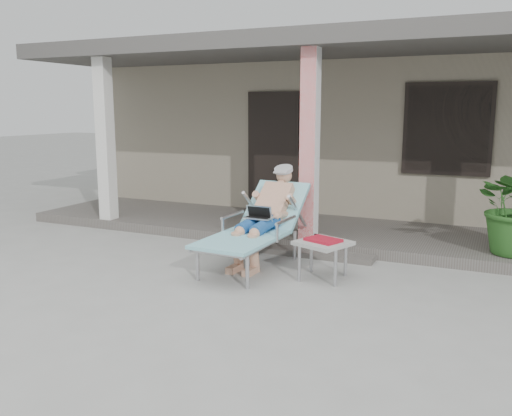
% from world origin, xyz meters
% --- Properties ---
extents(ground, '(60.00, 60.00, 0.00)m').
position_xyz_m(ground, '(0.00, 0.00, 0.00)').
color(ground, '#9E9E99').
rests_on(ground, ground).
extents(house, '(10.40, 5.40, 3.30)m').
position_xyz_m(house, '(0.00, 6.50, 1.67)').
color(house, gray).
rests_on(house, ground).
extents(porch_deck, '(10.00, 2.00, 0.15)m').
position_xyz_m(porch_deck, '(0.00, 3.00, 0.07)').
color(porch_deck, '#605B56').
rests_on(porch_deck, ground).
extents(porch_overhang, '(10.00, 2.30, 2.85)m').
position_xyz_m(porch_overhang, '(0.00, 2.95, 2.79)').
color(porch_overhang, silver).
rests_on(porch_overhang, porch_deck).
extents(porch_step, '(2.00, 0.30, 0.07)m').
position_xyz_m(porch_step, '(0.00, 1.85, 0.04)').
color(porch_step, '#605B56').
rests_on(porch_step, ground).
extents(lounger, '(0.83, 2.03, 1.30)m').
position_xyz_m(lounger, '(-0.34, 1.27, 0.80)').
color(lounger, '#B7B7BC').
rests_on(lounger, ground).
extents(side_table, '(0.69, 0.69, 0.48)m').
position_xyz_m(side_table, '(0.59, 0.97, 0.41)').
color(side_table, '#A8A8A3').
rests_on(side_table, ground).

